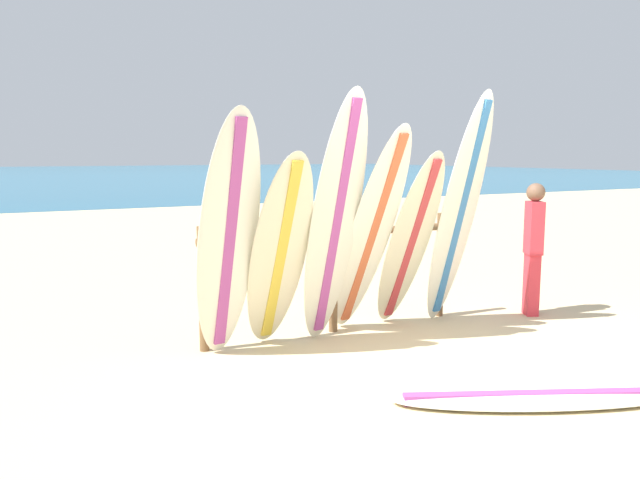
{
  "coord_description": "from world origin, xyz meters",
  "views": [
    {
      "loc": [
        -3.39,
        -3.64,
        1.85
      ],
      "look_at": [
        -0.37,
        2.17,
        0.93
      ],
      "focal_mm": 34.63,
      "sensor_mm": 36.0,
      "label": 1
    }
  ],
  "objects": [
    {
      "name": "surfboard_lying_on_sand",
      "position": [
        0.1,
        -0.46,
        0.04
      ],
      "size": [
        2.23,
        1.38,
        0.08
      ],
      "color": "white",
      "rests_on": "ground"
    },
    {
      "name": "surfboard_rack",
      "position": [
        -0.37,
        1.87,
        0.77
      ],
      "size": [
        2.88,
        0.09,
        1.19
      ],
      "color": "brown",
      "rests_on": "ground"
    },
    {
      "name": "surfboard_leaning_center",
      "position": [
        -0.13,
        1.54,
        1.07
      ],
      "size": [
        0.67,
        1.09,
        2.14
      ],
      "color": "white",
      "rests_on": "ground"
    },
    {
      "name": "surfboard_leaning_center_left",
      "position": [
        -0.59,
        1.43,
        1.22
      ],
      "size": [
        0.66,
        0.79,
        2.45
      ],
      "color": "silver",
      "rests_on": "ground"
    },
    {
      "name": "surfboard_leaning_right",
      "position": [
        0.93,
        1.47,
        1.25
      ],
      "size": [
        0.66,
        0.82,
        2.5
      ],
      "color": "white",
      "rests_on": "ground"
    },
    {
      "name": "ground_plane",
      "position": [
        0.0,
        0.0,
        0.0
      ],
      "size": [
        120.0,
        120.0,
        0.0
      ],
      "primitive_type": "plane",
      "color": "#D3BC8C"
    },
    {
      "name": "surfboard_leaning_far_left",
      "position": [
        -1.63,
        1.51,
        1.13
      ],
      "size": [
        0.66,
        0.71,
        2.26
      ],
      "color": "white",
      "rests_on": "ground"
    },
    {
      "name": "surfboard_leaning_left",
      "position": [
        -1.13,
        1.53,
        0.94
      ],
      "size": [
        0.62,
        0.84,
        1.89
      ],
      "color": "beige",
      "rests_on": "ground"
    },
    {
      "name": "surfboard_leaning_center_right",
      "position": [
        0.39,
        1.59,
        0.95
      ],
      "size": [
        0.63,
        0.9,
        1.89
      ],
      "color": "beige",
      "rests_on": "ground"
    },
    {
      "name": "beachgoer_standing",
      "position": [
        1.98,
        1.42,
        0.84
      ],
      "size": [
        0.25,
        0.29,
        1.52
      ],
      "color": "#D8333F",
      "rests_on": "ground"
    },
    {
      "name": "ocean_water",
      "position": [
        0.0,
        58.0,
        0.0
      ],
      "size": [
        120.0,
        80.0,
        0.01
      ],
      "primitive_type": "cube",
      "color": "#196B93",
      "rests_on": "ground"
    }
  ]
}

